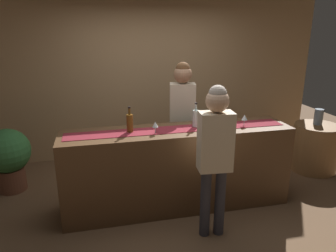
{
  "coord_description": "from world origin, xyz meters",
  "views": [
    {
      "loc": [
        -0.93,
        -3.47,
        2.18
      ],
      "look_at": [
        -0.12,
        0.0,
        1.06
      ],
      "focal_mm": 34.04,
      "sensor_mm": 36.0,
      "label": 1
    }
  ],
  "objects_px": {
    "wine_bottle_amber": "(130,123)",
    "wine_bottle_clear": "(196,118)",
    "vase_on_side_table": "(319,117)",
    "bartender": "(182,111)",
    "round_side_table": "(315,148)",
    "customer_sipping": "(215,147)",
    "wine_bottle_green": "(217,119)",
    "wine_glass_near_customer": "(244,118)",
    "potted_plant_tall": "(8,156)",
    "wine_glass_mid_counter": "(155,125)"
  },
  "relations": [
    {
      "from": "wine_bottle_clear",
      "to": "bartender",
      "type": "bearing_deg",
      "value": 91.48
    },
    {
      "from": "wine_bottle_amber",
      "to": "wine_glass_mid_counter",
      "type": "bearing_deg",
      "value": -24.29
    },
    {
      "from": "wine_bottle_clear",
      "to": "wine_glass_near_customer",
      "type": "height_order",
      "value": "wine_bottle_clear"
    },
    {
      "from": "wine_glass_near_customer",
      "to": "customer_sipping",
      "type": "bearing_deg",
      "value": -135.43
    },
    {
      "from": "wine_bottle_green",
      "to": "wine_bottle_clear",
      "type": "xyz_separation_m",
      "value": [
        -0.24,
        0.08,
        0.0
      ]
    },
    {
      "from": "wine_bottle_clear",
      "to": "potted_plant_tall",
      "type": "bearing_deg",
      "value": 159.76
    },
    {
      "from": "wine_bottle_amber",
      "to": "potted_plant_tall",
      "type": "distance_m",
      "value": 1.9
    },
    {
      "from": "wine_glass_mid_counter",
      "to": "wine_bottle_clear",
      "type": "bearing_deg",
      "value": 14.91
    },
    {
      "from": "wine_bottle_clear",
      "to": "potted_plant_tall",
      "type": "xyz_separation_m",
      "value": [
        -2.36,
        0.87,
        -0.62
      ]
    },
    {
      "from": "vase_on_side_table",
      "to": "potted_plant_tall",
      "type": "bearing_deg",
      "value": 175.7
    },
    {
      "from": "round_side_table",
      "to": "customer_sipping",
      "type": "bearing_deg",
      "value": -151.15
    },
    {
      "from": "wine_bottle_clear",
      "to": "wine_bottle_amber",
      "type": "bearing_deg",
      "value": -178.87
    },
    {
      "from": "vase_on_side_table",
      "to": "bartender",
      "type": "bearing_deg",
      "value": 179.71
    },
    {
      "from": "potted_plant_tall",
      "to": "vase_on_side_table",
      "type": "bearing_deg",
      "value": -4.3
    },
    {
      "from": "customer_sipping",
      "to": "wine_bottle_clear",
      "type": "bearing_deg",
      "value": 93.69
    },
    {
      "from": "bartender",
      "to": "round_side_table",
      "type": "distance_m",
      "value": 2.26
    },
    {
      "from": "round_side_table",
      "to": "vase_on_side_table",
      "type": "relative_size",
      "value": 3.08
    },
    {
      "from": "wine_bottle_amber",
      "to": "wine_bottle_clear",
      "type": "height_order",
      "value": "same"
    },
    {
      "from": "wine_glass_mid_counter",
      "to": "customer_sipping",
      "type": "height_order",
      "value": "customer_sipping"
    },
    {
      "from": "wine_glass_near_customer",
      "to": "bartender",
      "type": "xyz_separation_m",
      "value": [
        -0.6,
        0.64,
        -0.04
      ]
    },
    {
      "from": "customer_sipping",
      "to": "vase_on_side_table",
      "type": "xyz_separation_m",
      "value": [
        2.17,
        1.23,
        -0.15
      ]
    },
    {
      "from": "customer_sipping",
      "to": "vase_on_side_table",
      "type": "bearing_deg",
      "value": 34.52
    },
    {
      "from": "wine_glass_mid_counter",
      "to": "round_side_table",
      "type": "bearing_deg",
      "value": 13.31
    },
    {
      "from": "wine_glass_near_customer",
      "to": "wine_glass_mid_counter",
      "type": "bearing_deg",
      "value": -177.9
    },
    {
      "from": "bartender",
      "to": "customer_sipping",
      "type": "xyz_separation_m",
      "value": [
        -0.0,
        -1.24,
        -0.07
      ]
    },
    {
      "from": "wine_bottle_clear",
      "to": "wine_glass_mid_counter",
      "type": "xyz_separation_m",
      "value": [
        -0.52,
        -0.14,
        -0.01
      ]
    },
    {
      "from": "customer_sipping",
      "to": "round_side_table",
      "type": "height_order",
      "value": "customer_sipping"
    },
    {
      "from": "wine_bottle_green",
      "to": "wine_bottle_clear",
      "type": "distance_m",
      "value": 0.25
    },
    {
      "from": "vase_on_side_table",
      "to": "round_side_table",
      "type": "bearing_deg",
      "value": -110.81
    },
    {
      "from": "wine_glass_mid_counter",
      "to": "round_side_table",
      "type": "xyz_separation_m",
      "value": [
        2.66,
        0.63,
        -0.75
      ]
    },
    {
      "from": "round_side_table",
      "to": "potted_plant_tall",
      "type": "bearing_deg",
      "value": 175.15
    },
    {
      "from": "wine_bottle_amber",
      "to": "vase_on_side_table",
      "type": "height_order",
      "value": "wine_bottle_amber"
    },
    {
      "from": "wine_bottle_green",
      "to": "potted_plant_tall",
      "type": "height_order",
      "value": "wine_bottle_green"
    },
    {
      "from": "bartender",
      "to": "vase_on_side_table",
      "type": "xyz_separation_m",
      "value": [
        2.16,
        -0.01,
        -0.22
      ]
    },
    {
      "from": "wine_glass_mid_counter",
      "to": "bartender",
      "type": "xyz_separation_m",
      "value": [
        0.51,
        0.68,
        -0.04
      ]
    },
    {
      "from": "customer_sipping",
      "to": "potted_plant_tall",
      "type": "xyz_separation_m",
      "value": [
        -2.35,
        1.57,
        -0.5
      ]
    },
    {
      "from": "wine_bottle_amber",
      "to": "round_side_table",
      "type": "distance_m",
      "value": 3.07
    },
    {
      "from": "wine_bottle_clear",
      "to": "potted_plant_tall",
      "type": "relative_size",
      "value": 0.34
    },
    {
      "from": "wine_glass_near_customer",
      "to": "wine_glass_mid_counter",
      "type": "relative_size",
      "value": 1.0
    },
    {
      "from": "wine_bottle_amber",
      "to": "round_side_table",
      "type": "xyz_separation_m",
      "value": [
        2.93,
        0.51,
        -0.76
      ]
    },
    {
      "from": "wine_glass_near_customer",
      "to": "vase_on_side_table",
      "type": "height_order",
      "value": "wine_glass_near_customer"
    },
    {
      "from": "round_side_table",
      "to": "potted_plant_tall",
      "type": "relative_size",
      "value": 0.84
    },
    {
      "from": "wine_bottle_clear",
      "to": "vase_on_side_table",
      "type": "distance_m",
      "value": 2.23
    },
    {
      "from": "potted_plant_tall",
      "to": "wine_bottle_amber",
      "type": "bearing_deg",
      "value": -29.5
    },
    {
      "from": "wine_bottle_green",
      "to": "wine_glass_near_customer",
      "type": "bearing_deg",
      "value": -3.08
    },
    {
      "from": "round_side_table",
      "to": "potted_plant_tall",
      "type": "xyz_separation_m",
      "value": [
        -4.5,
        0.38,
        0.14
      ]
    },
    {
      "from": "wine_glass_mid_counter",
      "to": "potted_plant_tall",
      "type": "relative_size",
      "value": 0.16
    },
    {
      "from": "bartender",
      "to": "wine_bottle_amber",
      "type": "bearing_deg",
      "value": 47.13
    },
    {
      "from": "wine_bottle_clear",
      "to": "wine_glass_near_customer",
      "type": "distance_m",
      "value": 0.6
    },
    {
      "from": "wine_bottle_clear",
      "to": "bartender",
      "type": "relative_size",
      "value": 0.17
    }
  ]
}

